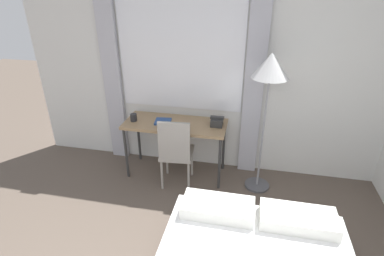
{
  "coord_description": "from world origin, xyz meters",
  "views": [
    {
      "loc": [
        0.44,
        -0.65,
        2.41
      ],
      "look_at": [
        -0.19,
        2.3,
        0.91
      ],
      "focal_mm": 28.0,
      "sensor_mm": 36.0,
      "label": 1
    }
  ],
  "objects": [
    {
      "name": "book",
      "position": [
        -0.65,
        2.69,
        0.78
      ],
      "size": [
        0.23,
        0.22,
        0.02
      ],
      "rotation": [
        0.0,
        0.0,
        0.13
      ],
      "color": "navy",
      "rests_on": "desk"
    },
    {
      "name": "desk_chair",
      "position": [
        -0.42,
        2.43,
        0.53
      ],
      "size": [
        0.43,
        0.43,
        0.95
      ],
      "rotation": [
        0.0,
        0.0,
        0.09
      ],
      "color": "gray",
      "rests_on": "ground_plane"
    },
    {
      "name": "wall_back_with_window",
      "position": [
        -0.06,
        3.05,
        1.35
      ],
      "size": [
        5.22,
        0.13,
        2.7
      ],
      "color": "silver",
      "rests_on": "ground_plane"
    },
    {
      "name": "telephone",
      "position": [
        0.04,
        2.74,
        0.82
      ],
      "size": [
        0.17,
        0.17,
        0.12
      ],
      "color": "#2D2D2D",
      "rests_on": "desk"
    },
    {
      "name": "desk",
      "position": [
        -0.5,
        2.7,
        0.7
      ],
      "size": [
        1.32,
        0.54,
        0.76
      ],
      "color": "#937551",
      "rests_on": "ground_plane"
    },
    {
      "name": "mug",
      "position": [
        -1.04,
        2.65,
        0.81
      ],
      "size": [
        0.09,
        0.09,
        0.1
      ],
      "color": "#262628",
      "rests_on": "desk"
    },
    {
      "name": "standing_lamp",
      "position": [
        0.61,
        2.61,
        1.48
      ],
      "size": [
        0.41,
        0.41,
        1.73
      ],
      "color": "#4C4C51",
      "rests_on": "ground_plane"
    }
  ]
}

